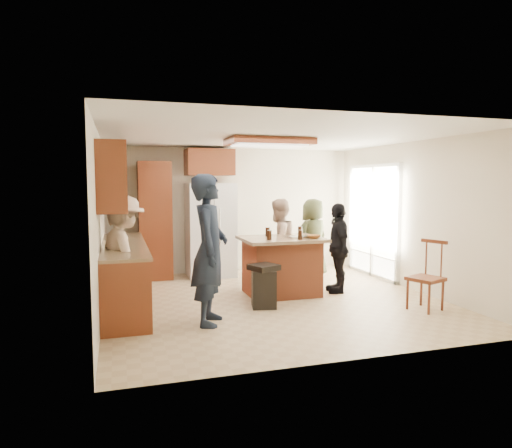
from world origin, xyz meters
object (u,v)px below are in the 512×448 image
object	(u,v)px
person_behind_right	(313,238)
person_side_right	(338,248)
refrigerator	(211,230)
kitchen_island	(281,265)
person_front_left	(210,250)
trash_bin	(264,286)
person_counter	(123,255)
spindle_chair	(426,278)
person_behind_left	(278,243)

from	to	relation	value
person_behind_right	person_side_right	size ratio (longest dim) A/B	1.02
refrigerator	kitchen_island	bearing A→B (deg)	-65.92
refrigerator	kitchen_island	size ratio (longest dim) A/B	1.41
refrigerator	person_side_right	bearing A→B (deg)	-47.53
refrigerator	person_front_left	bearing A→B (deg)	-101.52
person_front_left	trash_bin	distance (m)	1.22
person_front_left	person_side_right	world-z (taller)	person_front_left
person_behind_right	trash_bin	bearing A→B (deg)	21.33
person_counter	trash_bin	world-z (taller)	person_counter
person_side_right	spindle_chair	bearing A→B (deg)	41.28
person_side_right	kitchen_island	bearing A→B (deg)	-83.69
person_counter	refrigerator	world-z (taller)	refrigerator
person_behind_right	spindle_chair	bearing A→B (deg)	76.48
person_behind_left	person_behind_right	world-z (taller)	person_behind_left
person_side_right	spindle_chair	xyz separation A→B (m)	(0.71, -1.34, -0.29)
person_front_left	refrigerator	xyz separation A→B (m)	(0.61, 2.98, -0.06)
person_behind_left	kitchen_island	size ratio (longest dim) A/B	1.20
trash_bin	kitchen_island	bearing A→B (deg)	52.18
refrigerator	trash_bin	size ratio (longest dim) A/B	2.86
person_front_left	person_behind_right	distance (m)	3.35
person_behind_left	spindle_chair	world-z (taller)	person_behind_left
person_behind_right	kitchen_island	size ratio (longest dim) A/B	1.18
person_counter	kitchen_island	world-z (taller)	person_counter
person_front_left	trash_bin	world-z (taller)	person_front_left
person_front_left	person_behind_left	world-z (taller)	person_front_left
person_front_left	person_behind_right	size ratio (longest dim) A/B	1.27
person_counter	kitchen_island	bearing A→B (deg)	-100.84
person_behind_left	trash_bin	world-z (taller)	person_behind_left
person_behind_left	person_counter	xyz separation A→B (m)	(-2.61, -1.03, 0.06)
person_front_left	person_behind_right	world-z (taller)	person_front_left
spindle_chair	person_behind_right	bearing A→B (deg)	103.58
person_front_left	person_counter	bearing A→B (deg)	74.14
person_side_right	person_counter	xyz separation A→B (m)	(-3.41, -0.34, 0.09)
refrigerator	trash_bin	bearing A→B (deg)	-83.29
person_front_left	person_behind_left	distance (m)	2.36
trash_bin	spindle_chair	xyz separation A→B (m)	(2.17, -0.80, 0.13)
refrigerator	spindle_chair	size ratio (longest dim) A/B	1.81
person_behind_left	trash_bin	bearing A→B (deg)	31.29
kitchen_island	person_counter	bearing A→B (deg)	-169.41
refrigerator	person_behind_left	bearing A→B (deg)	-52.09
person_behind_right	trash_bin	size ratio (longest dim) A/B	2.40
kitchen_island	spindle_chair	bearing A→B (deg)	-41.32
kitchen_island	person_behind_left	bearing A→B (deg)	75.06
person_side_right	refrigerator	distance (m)	2.60
refrigerator	spindle_chair	world-z (taller)	refrigerator
refrigerator	trash_bin	distance (m)	2.54
person_behind_left	person_counter	size ratio (longest dim) A/B	0.93
trash_bin	refrigerator	bearing A→B (deg)	96.71
person_side_right	spindle_chair	distance (m)	1.54
person_front_left	refrigerator	bearing A→B (deg)	7.27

